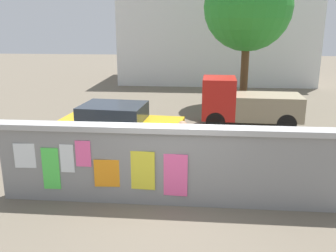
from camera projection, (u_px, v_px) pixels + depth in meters
ground at (186, 115)px, 15.77m from camera, size 60.00×60.00×0.00m
poster_wall at (170, 164)px, 7.85m from camera, size 7.63×0.42×1.74m
auto_rickshaw_truck at (245, 104)px, 13.72m from camera, size 3.65×1.62×1.85m
car_parked at (118, 126)px, 11.41m from camera, size 3.94×2.03×1.40m
motorcycle at (244, 164)px, 9.07m from camera, size 1.90×0.56×0.87m
bicycle_near at (293, 150)px, 10.32m from camera, size 1.71×0.44×0.95m
person_walking at (182, 147)px, 8.67m from camera, size 0.45×0.45×1.62m
tree_roadside at (248, 7)px, 16.24m from camera, size 3.89×3.89×6.43m
building_background at (215, 33)px, 24.85m from camera, size 12.41×7.00×6.18m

